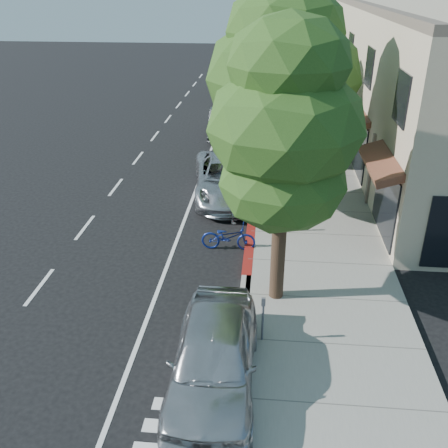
# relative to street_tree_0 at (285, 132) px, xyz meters

# --- Properties ---
(ground) EXTENTS (120.00, 120.00, 0.00)m
(ground) POSITION_rel_street_tree_0_xyz_m (-0.90, 2.00, -4.97)
(ground) COLOR black
(ground) RESTS_ON ground
(sidewalk) EXTENTS (4.60, 56.00, 0.15)m
(sidewalk) POSITION_rel_street_tree_0_xyz_m (1.40, 10.00, -4.90)
(sidewalk) COLOR gray
(sidewalk) RESTS_ON ground
(curb) EXTENTS (0.30, 56.00, 0.15)m
(curb) POSITION_rel_street_tree_0_xyz_m (-0.90, 10.00, -4.90)
(curb) COLOR #9E998E
(curb) RESTS_ON ground
(curb_red_segment) EXTENTS (0.32, 4.00, 0.15)m
(curb_red_segment) POSITION_rel_street_tree_0_xyz_m (-0.90, 3.00, -4.90)
(curb_red_segment) COLOR maroon
(curb_red_segment) RESTS_ON ground
(storefront_building) EXTENTS (10.00, 36.00, 7.00)m
(storefront_building) POSITION_rel_street_tree_0_xyz_m (8.70, 20.00, -1.47)
(storefront_building) COLOR #BDB192
(storefront_building) RESTS_ON ground
(street_tree_0) EXTENTS (3.94, 3.94, 7.77)m
(street_tree_0) POSITION_rel_street_tree_0_xyz_m (0.00, 0.00, 0.00)
(street_tree_0) COLOR black
(street_tree_0) RESTS_ON ground
(street_tree_1) EXTENTS (5.51, 5.51, 8.41)m
(street_tree_1) POSITION_rel_street_tree_0_xyz_m (-0.00, 6.00, 0.14)
(street_tree_1) COLOR black
(street_tree_1) RESTS_ON ground
(street_tree_2) EXTENTS (4.76, 4.76, 6.86)m
(street_tree_2) POSITION_rel_street_tree_0_xyz_m (0.00, 12.00, -0.87)
(street_tree_2) COLOR black
(street_tree_2) RESTS_ON ground
(street_tree_3) EXTENTS (4.55, 4.55, 7.39)m
(street_tree_3) POSITION_rel_street_tree_0_xyz_m (0.00, 18.00, -0.42)
(street_tree_3) COLOR black
(street_tree_3) RESTS_ON ground
(street_tree_4) EXTENTS (4.92, 4.92, 7.08)m
(street_tree_4) POSITION_rel_street_tree_0_xyz_m (0.00, 24.00, -0.74)
(street_tree_4) COLOR black
(street_tree_4) RESTS_ON ground
(street_tree_5) EXTENTS (4.78, 4.78, 7.08)m
(street_tree_5) POSITION_rel_street_tree_0_xyz_m (-0.00, 30.00, -0.70)
(street_tree_5) COLOR black
(street_tree_5) RESTS_ON ground
(cyclist) EXTENTS (0.41, 0.61, 1.64)m
(cyclist) POSITION_rel_street_tree_0_xyz_m (-1.60, 5.00, -4.15)
(cyclist) COLOR white
(cyclist) RESTS_ON ground
(bicycle) EXTENTS (1.85, 0.66, 0.97)m
(bicycle) POSITION_rel_street_tree_0_xyz_m (-1.62, 2.84, -4.49)
(bicycle) COLOR navy
(bicycle) RESTS_ON ground
(silver_suv) EXTENTS (3.48, 6.20, 1.64)m
(silver_suv) POSITION_rel_street_tree_0_xyz_m (-2.05, 7.50, -4.16)
(silver_suv) COLOR silver
(silver_suv) RESTS_ON ground
(dark_sedan) EXTENTS (1.82, 4.60, 1.49)m
(dark_sedan) POSITION_rel_street_tree_0_xyz_m (-3.10, 16.50, -4.23)
(dark_sedan) COLOR black
(dark_sedan) RESTS_ON ground
(white_pickup) EXTENTS (2.71, 5.63, 1.58)m
(white_pickup) POSITION_rel_street_tree_0_xyz_m (-2.62, 20.96, -4.18)
(white_pickup) COLOR silver
(white_pickup) RESTS_ON ground
(dark_suv_far) EXTENTS (2.21, 4.37, 1.43)m
(dark_suv_far) POSITION_rel_street_tree_0_xyz_m (-3.10, 28.62, -4.26)
(dark_suv_far) COLOR black
(dark_suv_far) RESTS_ON ground
(near_car_a) EXTENTS (1.95, 4.76, 1.62)m
(near_car_a) POSITION_rel_street_tree_0_xyz_m (-1.40, -3.50, -4.17)
(near_car_a) COLOR #B8B9BE
(near_car_a) RESTS_ON ground
(pedestrian) EXTENTS (1.00, 0.96, 1.62)m
(pedestrian) POSITION_rel_street_tree_0_xyz_m (0.39, 9.90, -4.02)
(pedestrian) COLOR black
(pedestrian) RESTS_ON sidewalk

